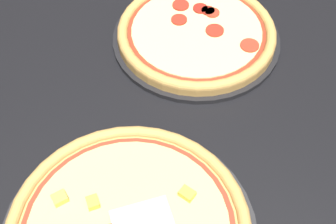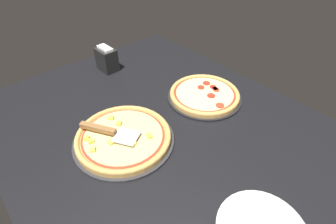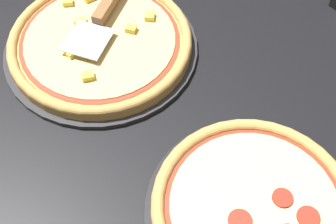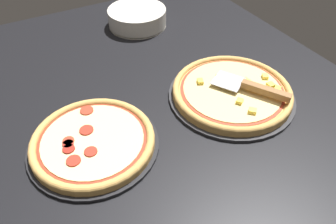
{
  "view_description": "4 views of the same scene",
  "coord_description": "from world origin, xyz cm",
  "px_view_note": "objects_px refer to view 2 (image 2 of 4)",
  "views": [
    {
      "loc": [
        6.05,
        -41.95,
        66.18
      ],
      "look_at": [
        -5.77,
        6.03,
        3.0
      ],
      "focal_mm": 50.0,
      "sensor_mm": 36.0,
      "label": 1
    },
    {
      "loc": [
        57.48,
        -49.16,
        71.76
      ],
      "look_at": [
        -5.77,
        6.03,
        3.0
      ],
      "focal_mm": 28.0,
      "sensor_mm": 36.0,
      "label": 2
    },
    {
      "loc": [
        23.42,
        42.15,
        69.09
      ],
      "look_at": [
        -5.77,
        6.03,
        3.0
      ],
      "focal_mm": 50.0,
      "sensor_mm": 36.0,
      "label": 3
    },
    {
      "loc": [
        -64.21,
        38.4,
        64.38
      ],
      "look_at": [
        -5.77,
        6.03,
        3.0
      ],
      "focal_mm": 35.0,
      "sensor_mm": 36.0,
      "label": 4
    }
  ],
  "objects_px": {
    "pizza_front": "(123,137)",
    "serving_spatula": "(104,130)",
    "pizza_back": "(205,94)",
    "napkin_holder": "(107,59)"
  },
  "relations": [
    {
      "from": "pizza_front",
      "to": "serving_spatula",
      "type": "relative_size",
      "value": 1.61
    },
    {
      "from": "pizza_back",
      "to": "serving_spatula",
      "type": "relative_size",
      "value": 1.43
    },
    {
      "from": "pizza_front",
      "to": "pizza_back",
      "type": "relative_size",
      "value": 1.13
    },
    {
      "from": "pizza_back",
      "to": "napkin_holder",
      "type": "xyz_separation_m",
      "value": [
        -0.52,
        -0.2,
        0.04
      ]
    },
    {
      "from": "pizza_front",
      "to": "serving_spatula",
      "type": "xyz_separation_m",
      "value": [
        -0.05,
        -0.05,
        0.03
      ]
    },
    {
      "from": "serving_spatula",
      "to": "napkin_holder",
      "type": "height_order",
      "value": "napkin_holder"
    },
    {
      "from": "pizza_front",
      "to": "napkin_holder",
      "type": "bearing_deg",
      "value": 154.89
    },
    {
      "from": "pizza_front",
      "to": "serving_spatula",
      "type": "bearing_deg",
      "value": -137.67
    },
    {
      "from": "pizza_back",
      "to": "napkin_holder",
      "type": "relative_size",
      "value": 2.45
    },
    {
      "from": "pizza_back",
      "to": "serving_spatula",
      "type": "distance_m",
      "value": 0.49
    }
  ]
}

